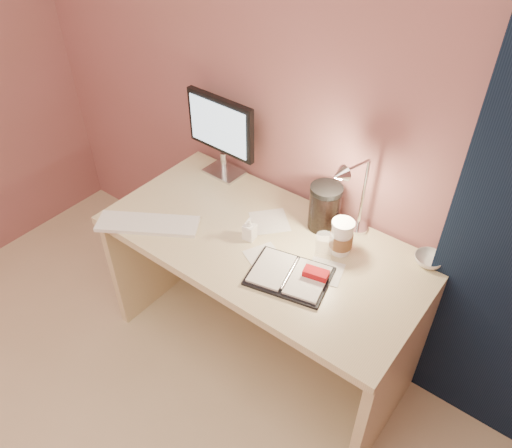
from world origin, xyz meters
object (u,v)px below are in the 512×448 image
Objects in this scene: dark_jar at (324,209)px; keyboard at (148,224)px; clear_cup at (324,248)px; lotion_bottle at (250,229)px; planner at (292,275)px; bowl at (429,260)px; desk_lamp at (361,198)px; desk at (273,268)px; monitor at (222,130)px; coffee_cup at (341,238)px.

keyboard is at bearing -142.63° from dark_jar.
dark_jar is at bearing 121.55° from clear_cup.
planner is at bearing -16.62° from lotion_bottle.
planner is at bearing -134.21° from bowl.
desk is at bearing -137.68° from desk_lamp.
desk is 0.39m from dark_jar.
dark_jar reaches higher than bowl.
desk is 3.98× the size of planner.
keyboard is at bearing -131.99° from desk_lamp.
lotion_bottle is at bearing -35.36° from monitor.
keyboard is 0.83m from coffee_cup.
keyboard is at bearing -158.30° from clear_cup.
bowl reaches higher than desk.
keyboard is 1.17× the size of desk_lamp.
monitor is 0.54m from lotion_bottle.
lotion_bottle is at bearing -128.32° from dark_jar.
keyboard is 4.11× the size of lotion_bottle.
desk is 11.93× the size of bowl.
dark_jar is at bearing 88.10° from planner.
desk_lamp is at bearing -2.98° from monitor.
clear_cup is (0.72, 0.28, 0.05)m from keyboard.
planner reaches higher than desk.
clear_cup is 1.16× the size of lotion_bottle.
lotion_bottle is 0.47m from desk_lamp.
monitor is 0.93× the size of keyboard.
keyboard reaches higher than desk.
keyboard is 0.77m from clear_cup.
clear_cup reaches higher than planner.
desk_lamp is at bearing 73.24° from clear_cup.
clear_cup is at bearing -15.85° from monitor.
dark_jar is at bearing 5.20° from keyboard.
planner is (0.68, -0.39, -0.23)m from monitor.
keyboard is at bearing -153.72° from bowl.
coffee_cup is (0.07, 0.25, 0.06)m from planner.
coffee_cup is at bearing -87.48° from desk_lamp.
lotion_bottle is (0.40, -0.31, -0.19)m from monitor.
coffee_cup is 0.17m from dark_jar.
monitor reaches higher than dark_jar.
planner is 0.35m from dark_jar.
desk_lamp reaches higher than dark_jar.
monitor reaches higher than keyboard.
lotion_bottle reaches higher than bowl.
lotion_bottle reaches higher than keyboard.
desk is 0.69m from monitor.
keyboard is at bearing -152.90° from lotion_bottle.
monitor is 0.56m from keyboard.
desk is 9.18× the size of coffee_cup.
monitor is at bearing -179.40° from bowl.
clear_cup is (0.72, -0.23, -0.18)m from monitor.
clear_cup reaches higher than desk.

